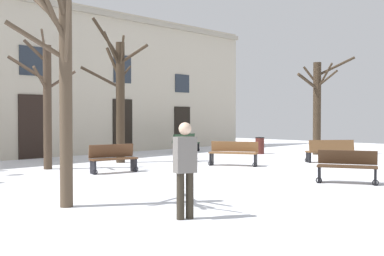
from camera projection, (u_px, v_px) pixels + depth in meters
name	position (u px, v px, depth m)	size (l,w,h in m)	color
ground_plane	(232.00, 171.00, 15.84)	(37.33, 37.33, 0.00)	white
building_facade	(75.00, 79.00, 22.07)	(23.33, 0.60, 6.95)	#BCB29E
tree_left_of_center	(46.00, 101.00, 16.35)	(1.75, 1.86, 4.62)	#423326
tree_center	(119.00, 94.00, 18.61)	(2.37, 2.03, 5.49)	#382B1E
tree_foreground	(63.00, 84.00, 9.53)	(1.57, 2.47, 4.73)	#4C3D2D
tree_right_of_center	(317.00, 104.00, 22.52)	(2.26, 2.10, 4.58)	#382B1E
litter_bin	(260.00, 145.00, 22.92)	(0.45, 0.45, 0.80)	#4C1E19
bench_by_litter_bin	(113.00, 158.00, 15.42)	(1.61, 0.77, 0.91)	#51331E
bench_near_center_tree	(330.00, 151.00, 18.77)	(1.72, 1.53, 0.89)	brown
bench_back_to_back_right	(234.00, 153.00, 17.52)	(1.21, 1.80, 0.89)	brown
bench_far_corner	(347.00, 167.00, 12.98)	(1.10, 1.64, 0.89)	#3D2819
bench_facing_shops	(186.00, 143.00, 24.03)	(1.82, 0.67, 0.92)	#2D4C33
person_strolling	(185.00, 165.00, 8.48)	(0.43, 0.34, 1.72)	#2D271E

